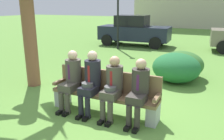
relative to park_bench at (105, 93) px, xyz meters
The scene contains 10 objects.
ground_plane 0.48m from the park_bench, 68.57° to the left, with size 80.00×80.00×0.00m, color #5C8E3A.
park_bench is the anchor object (origin of this frame).
seated_man_leftmost 0.82m from the park_bench, behind, with size 0.34×0.72×1.29m.
seated_man_centerleft 0.42m from the park_bench, 153.52° to the right, with size 0.34×0.72×1.32m.
seated_man_centerright 0.38m from the park_bench, 30.68° to the right, with size 0.34×0.72×1.26m.
seated_man_rightmost 0.84m from the park_bench, ahead, with size 0.34×0.72×1.26m.
shrub_near_bench 3.43m from the park_bench, 71.86° to the left, with size 1.34×1.23×0.84m, color #376D2E.
shrub_mid_lawn 2.87m from the park_bench, 69.70° to the left, with size 1.40×1.28×0.87m, color #246A36.
parked_car_near 8.66m from the park_bench, 105.77° to the left, with size 3.96×1.83×1.68m.
street_lamp 7.68m from the park_bench, 111.57° to the left, with size 0.24×0.24×3.83m.
Camera 1 is at (1.98, -4.24, 2.22)m, focal length 36.97 mm.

